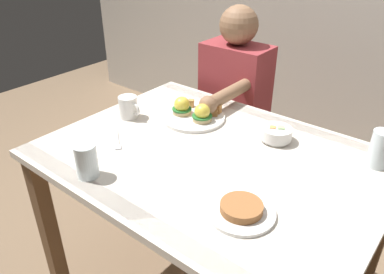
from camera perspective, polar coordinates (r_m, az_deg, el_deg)
name	(u,v)px	position (r m, az deg, el deg)	size (l,w,h in m)	color
dining_table	(211,178)	(1.43, 2.91, -6.26)	(1.20, 0.90, 0.74)	silver
eggs_benedict_plate	(193,114)	(1.61, 0.18, 3.54)	(0.27, 0.27, 0.09)	white
fruit_bowl	(276,134)	(1.48, 12.61, 0.48)	(0.12, 0.12, 0.06)	white
coffee_mug	(129,106)	(1.63, -9.59, 4.58)	(0.11, 0.08, 0.09)	white
fork	(117,141)	(1.48, -11.26, -0.55)	(0.13, 0.11, 0.00)	silver
water_glass_near	(87,163)	(1.28, -15.63, -3.81)	(0.07, 0.07, 0.12)	silver
water_glass_far	(379,152)	(1.43, 26.51, -1.98)	(0.07, 0.07, 0.13)	silver
side_plate	(241,210)	(1.11, 7.47, -10.92)	(0.20, 0.20, 0.04)	white
diner_person	(232,102)	(2.00, 6.05, 5.28)	(0.34, 0.54, 1.14)	#33333D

